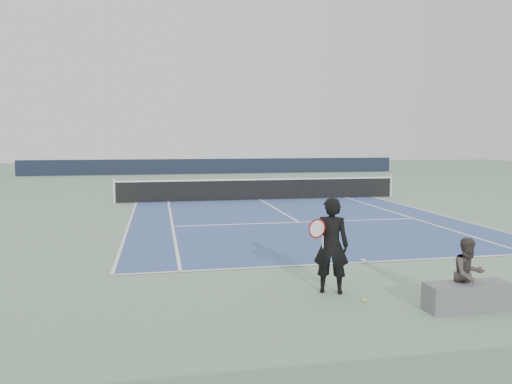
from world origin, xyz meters
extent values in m
plane|color=gray|center=(0.00, 0.00, 0.00)|extent=(80.00, 80.00, 0.00)
cube|color=#3A5089|center=(0.00, 0.00, 0.01)|extent=(10.97, 23.77, 0.01)
cylinder|color=silver|center=(-6.40, 0.00, 0.54)|extent=(0.10, 0.10, 1.07)
cylinder|color=silver|center=(6.40, 0.00, 0.54)|extent=(0.10, 0.10, 1.07)
cube|color=black|center=(0.00, 0.00, 0.46)|extent=(12.80, 0.03, 0.90)
cube|color=white|center=(0.00, 0.00, 0.93)|extent=(12.80, 0.04, 0.06)
cube|color=black|center=(0.00, 17.88, 0.60)|extent=(30.00, 0.25, 1.20)
imported|color=black|center=(-1.54, -13.80, 0.86)|extent=(0.78, 0.68, 1.72)
torus|color=maroon|center=(-1.82, -13.85, 1.18)|extent=(0.34, 0.18, 0.36)
cylinder|color=white|center=(-1.82, -13.85, 1.18)|extent=(0.29, 0.14, 0.32)
cylinder|color=white|center=(-1.70, -13.82, 0.92)|extent=(0.08, 0.13, 0.27)
sphere|color=#CED92C|center=(-1.16, -14.41, 0.03)|extent=(0.07, 0.07, 0.07)
cube|color=slate|center=(0.31, -15.09, 0.22)|extent=(1.41, 0.57, 0.44)
imported|color=#423A34|center=(0.31, -15.09, 0.58)|extent=(0.61, 0.50, 1.18)
camera|label=1|loc=(-4.52, -22.07, 2.72)|focal=35.00mm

